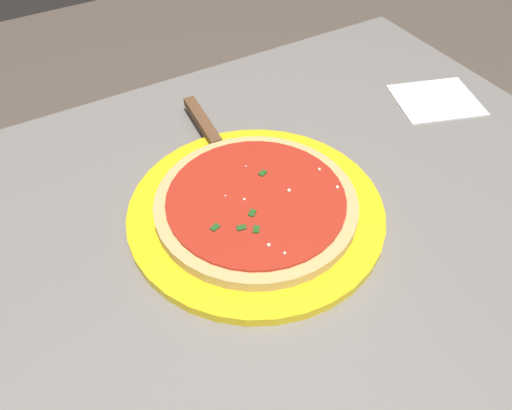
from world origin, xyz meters
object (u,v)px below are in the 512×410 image
Objects in this scene: serving_plate at (256,212)px; pizza at (256,203)px; pizza_server at (211,136)px; napkin_folded_right at (436,100)px.

serving_plate is 0.02m from pizza.
pizza_server reaches higher than serving_plate.
serving_plate is 0.17m from pizza_server.
napkin_folded_right is (-0.41, -0.08, -0.02)m from pizza.
pizza is at bearing 10.93° from napkin_folded_right.
pizza_server is at bearing -95.42° from serving_plate.
pizza reaches higher than napkin_folded_right.
serving_plate is 0.42m from napkin_folded_right.
serving_plate is at bearing 84.58° from pizza_server.
pizza is at bearing 88.94° from serving_plate.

